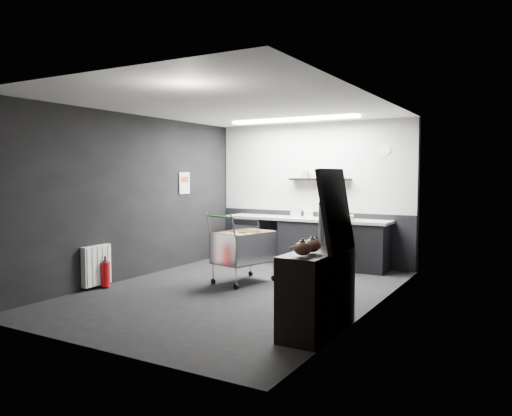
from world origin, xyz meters
The scene contains 22 objects.
floor centered at (0.00, 0.00, 0.00)m, with size 5.50×5.50×0.00m, color black.
ceiling centered at (0.00, 0.00, 2.70)m, with size 5.50×5.50×0.00m, color white.
wall_back centered at (0.00, 2.75, 1.35)m, with size 5.50×5.50×0.00m, color black.
wall_front centered at (0.00, -2.75, 1.35)m, with size 5.50×5.50×0.00m, color black.
wall_left centered at (-2.00, 0.00, 1.35)m, with size 5.50×5.50×0.00m, color black.
wall_right centered at (2.00, 0.00, 1.35)m, with size 5.50×5.50×0.00m, color black.
kitchen_wall_panel centered at (0.00, 2.73, 1.85)m, with size 3.95×0.02×1.70m, color #B7B7B3.
dado_panel centered at (0.00, 2.73, 0.50)m, with size 3.95×0.02×1.00m, color black.
floating_shelf centered at (0.20, 2.62, 1.62)m, with size 1.20×0.22×0.04m, color black.
wall_clock centered at (1.40, 2.72, 2.15)m, with size 0.20×0.20×0.03m, color white.
poster centered at (-1.98, 1.30, 1.55)m, with size 0.02×0.30×0.40m, color silver.
poster_red_band centered at (-1.98, 1.30, 1.62)m, with size 0.01×0.22×0.10m, color red.
radiator centered at (-1.94, -0.90, 0.35)m, with size 0.10×0.50×0.60m, color white.
ceiling_strip centered at (0.00, 1.85, 2.67)m, with size 2.40×0.20×0.04m, color white.
prep_counter centered at (0.14, 2.42, 0.46)m, with size 3.20×0.61×0.90m.
person centered at (0.70, 1.97, 0.77)m, with size 0.56×0.37×1.54m, color beige.
shopping_cart centered at (-0.23, 0.55, 0.52)m, with size 0.81×1.13×1.10m.
sideboard centered at (1.77, -1.13, 0.57)m, with size 0.51×1.19×1.78m.
fire_extinguisher centered at (-1.85, -0.81, 0.22)m, with size 0.14×0.14×0.46m.
cardboard_box centered at (0.72, 2.37, 0.94)m, with size 0.45×0.34×0.09m, color olive.
pink_tub centered at (-0.20, 2.42, 1.00)m, with size 0.21×0.21×0.21m, color beige.
white_container centered at (0.08, 2.37, 0.97)m, with size 0.16×0.13×0.14m, color white.
Camera 1 is at (3.84, -6.14, 1.74)m, focal length 35.00 mm.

